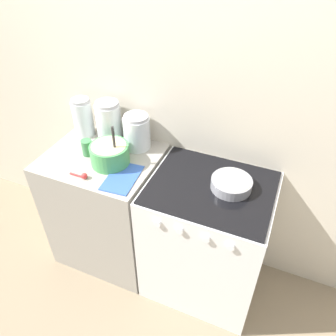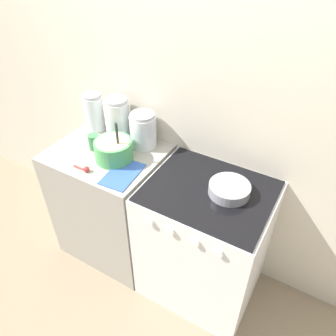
# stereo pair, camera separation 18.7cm
# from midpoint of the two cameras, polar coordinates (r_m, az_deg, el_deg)

# --- Properties ---
(ground_plane) EXTENTS (12.00, 12.00, 0.00)m
(ground_plane) POSITION_cam_midpoint_polar(r_m,az_deg,el_deg) (2.46, -3.69, -20.62)
(ground_plane) COLOR gray
(wall_back) EXTENTS (4.46, 0.05, 2.40)m
(wall_back) POSITION_cam_midpoint_polar(r_m,az_deg,el_deg) (2.02, 4.68, 11.50)
(wall_back) COLOR beige
(wall_back) RESTS_ON ground_plane
(countertop_cabinet) EXTENTS (0.70, 0.59, 0.89)m
(countertop_cabinet) POSITION_cam_midpoint_polar(r_m,az_deg,el_deg) (2.39, -7.32, -5.97)
(countertop_cabinet) COLOR #9E998E
(countertop_cabinet) RESTS_ON ground_plane
(stove) EXTENTS (0.72, 0.61, 0.89)m
(stove) POSITION_cam_midpoint_polar(r_m,az_deg,el_deg) (2.15, 8.82, -12.77)
(stove) COLOR silver
(stove) RESTS_ON ground_plane
(mixing_bowl) EXTENTS (0.23, 0.23, 0.27)m
(mixing_bowl) POSITION_cam_midpoint_polar(r_m,az_deg,el_deg) (2.00, -6.84, 3.22)
(mixing_bowl) COLOR #4CA559
(mixing_bowl) RESTS_ON countertop_cabinet
(baking_pan) EXTENTS (0.23, 0.23, 0.06)m
(baking_pan) POSITION_cam_midpoint_polar(r_m,az_deg,el_deg) (1.81, 13.58, -3.66)
(baking_pan) COLOR gray
(baking_pan) RESTS_ON stove
(storage_jar_left) EXTENTS (0.13, 0.13, 0.26)m
(storage_jar_left) POSITION_cam_midpoint_polar(r_m,az_deg,el_deg) (2.30, -10.43, 9.09)
(storage_jar_left) COLOR silver
(storage_jar_left) RESTS_ON countertop_cabinet
(storage_jar_middle) EXTENTS (0.16, 0.16, 0.28)m
(storage_jar_middle) POSITION_cam_midpoint_polar(r_m,az_deg,el_deg) (2.19, -6.32, 8.07)
(storage_jar_middle) COLOR silver
(storage_jar_middle) RESTS_ON countertop_cabinet
(storage_jar_right) EXTENTS (0.17, 0.17, 0.23)m
(storage_jar_right) POSITION_cam_midpoint_polar(r_m,az_deg,el_deg) (2.10, -1.78, 6.21)
(storage_jar_right) COLOR silver
(storage_jar_right) RESTS_ON countertop_cabinet
(tin_can) EXTENTS (0.07, 0.07, 0.10)m
(tin_can) POSITION_cam_midpoint_polar(r_m,az_deg,el_deg) (2.12, -10.36, 4.40)
(tin_can) COLOR #3F7F4C
(tin_can) RESTS_ON countertop_cabinet
(recipe_page) EXTENTS (0.19, 0.29, 0.01)m
(recipe_page) POSITION_cam_midpoint_polar(r_m,az_deg,el_deg) (1.91, -5.16, -1.14)
(recipe_page) COLOR #3359B2
(recipe_page) RESTS_ON countertop_cabinet
(measuring_spoon) EXTENTS (0.12, 0.04, 0.04)m
(measuring_spoon) POSITION_cam_midpoint_polar(r_m,az_deg,el_deg) (1.96, -11.66, -0.27)
(measuring_spoon) COLOR red
(measuring_spoon) RESTS_ON countertop_cabinet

